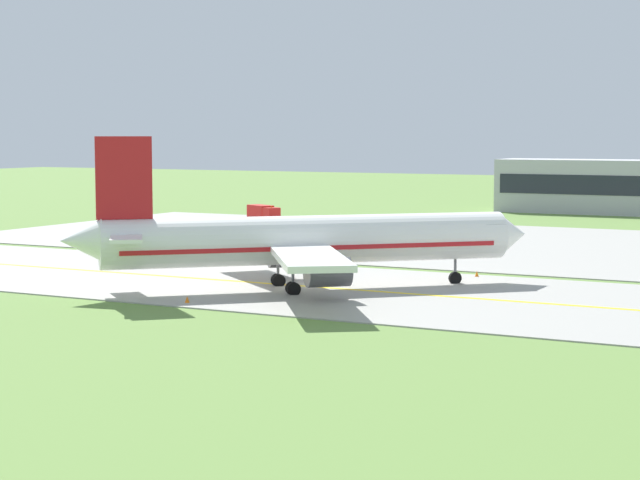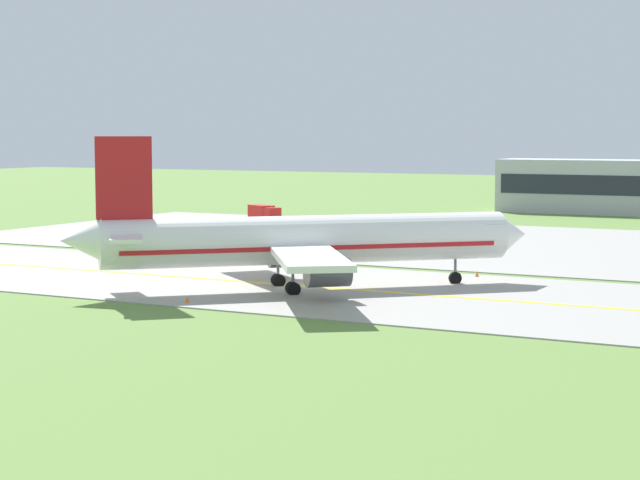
# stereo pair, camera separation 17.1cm
# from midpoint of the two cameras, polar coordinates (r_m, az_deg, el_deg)

# --- Properties ---
(ground_plane) EXTENTS (500.00, 500.00, 0.00)m
(ground_plane) POSITION_cam_midpoint_polar(r_m,az_deg,el_deg) (93.79, -1.37, -2.41)
(ground_plane) COLOR olive
(taxiway_strip) EXTENTS (240.00, 28.00, 0.10)m
(taxiway_strip) POSITION_cam_midpoint_polar(r_m,az_deg,el_deg) (93.78, -1.37, -2.38)
(taxiway_strip) COLOR #9E9B93
(taxiway_strip) RESTS_ON ground
(apron_pad) EXTENTS (140.00, 52.00, 0.10)m
(apron_pad) POSITION_cam_midpoint_polar(r_m,az_deg,el_deg) (128.76, 11.71, -0.34)
(apron_pad) COLOR #9E9B93
(apron_pad) RESTS_ON ground
(taxiway_centreline) EXTENTS (220.00, 0.60, 0.01)m
(taxiway_centreline) POSITION_cam_midpoint_polar(r_m,az_deg,el_deg) (93.78, -1.37, -2.34)
(taxiway_centreline) COLOR yellow
(taxiway_centreline) RESTS_ON taxiway_strip
(airplane_lead) EXTENTS (31.90, 30.52, 12.70)m
(airplane_lead) POSITION_cam_midpoint_polar(r_m,az_deg,el_deg) (90.95, -0.83, -0.03)
(airplane_lead) COLOR white
(airplane_lead) RESTS_ON ground
(service_truck_fuel) EXTENTS (6.26, 4.61, 2.60)m
(service_truck_fuel) POSITION_cam_midpoint_polar(r_m,az_deg,el_deg) (159.64, -2.86, 1.41)
(service_truck_fuel) COLOR red
(service_truck_fuel) RESTS_ON ground
(traffic_cone_near_edge) EXTENTS (0.44, 0.44, 0.60)m
(traffic_cone_near_edge) POSITION_cam_midpoint_polar(r_m,az_deg,el_deg) (100.41, 8.14, -1.76)
(traffic_cone_near_edge) COLOR orange
(traffic_cone_near_edge) RESTS_ON ground
(traffic_cone_mid_edge) EXTENTS (0.44, 0.44, 0.60)m
(traffic_cone_mid_edge) POSITION_cam_midpoint_polar(r_m,az_deg,el_deg) (84.75, -6.81, -3.09)
(traffic_cone_mid_edge) COLOR orange
(traffic_cone_mid_edge) RESTS_ON ground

